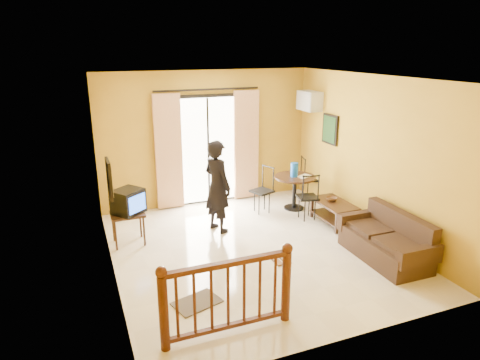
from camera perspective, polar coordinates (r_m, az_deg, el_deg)
name	(u,v)px	position (r m, az deg, el deg)	size (l,w,h in m)	color
ground	(254,249)	(7.25, 1.85, -9.21)	(5.00, 5.00, 0.00)	beige
room_shell	(255,150)	(6.66, 1.99, 3.99)	(5.00, 5.00, 5.00)	white
balcony_door	(208,149)	(9.00, -4.26, 4.13)	(2.25, 0.14, 2.46)	black
tv_table	(128,217)	(7.51, -14.76, -4.82)	(0.56, 0.47, 0.56)	black
television	(128,201)	(7.41, -14.68, -2.77)	(0.61, 0.60, 0.41)	black
picture_left	(109,179)	(6.00, -17.02, 0.16)	(0.05, 0.42, 0.52)	black
dining_table	(295,183)	(8.87, 7.31, -0.42)	(0.84, 0.84, 0.70)	black
water_jug	(294,170)	(8.76, 7.26, 1.36)	(0.15, 0.15, 0.29)	blue
serving_tray	(304,176)	(8.81, 8.56, 0.50)	(0.28, 0.18, 0.02)	beige
dining_chairs	(293,209)	(9.00, 7.03, -3.88)	(1.83, 1.50, 0.95)	black
air_conditioner	(309,101)	(9.24, 9.21, 10.37)	(0.31, 0.60, 0.40)	silver
botanical_print	(330,129)	(8.84, 11.90, 6.63)	(0.05, 0.50, 0.60)	black
coffee_table	(334,209)	(8.33, 12.38, -3.83)	(0.54, 0.97, 0.43)	black
bowl	(331,199)	(8.35, 12.08, -2.49)	(0.21, 0.21, 0.07)	#54351C
sofa	(387,242)	(7.24, 19.05, -7.78)	(0.76, 1.60, 0.76)	#321F13
standing_person	(217,186)	(7.67, -3.04, -0.86)	(0.62, 0.41, 1.69)	black
stair_balustrade	(228,292)	(5.06, -1.60, -14.65)	(1.63, 0.13, 1.04)	#471E0F
doormat	(197,302)	(5.91, -5.76, -15.93)	(0.60, 0.40, 0.02)	#554B44
sandals	(281,261)	(6.89, 5.53, -10.69)	(0.24, 0.25, 0.03)	#54351C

